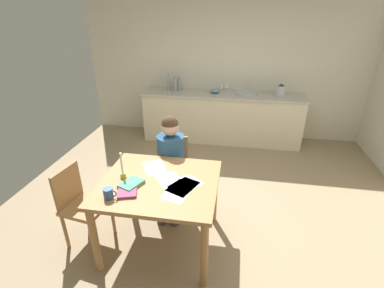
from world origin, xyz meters
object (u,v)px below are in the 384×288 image
object	(u,v)px
chair_side_empty	(81,203)
mixing_bowl	(215,90)
bottle_oil	(169,84)
wine_glass_by_kettle	(221,85)
coffee_mug	(109,193)
book_magazine	(128,190)
wine_glass_near_sink	(227,86)
chair_at_table	(173,168)
dining_table	(160,191)
bottle_vinegar	(175,85)
person_seated	(170,160)
book_cookery	(131,184)
candlestick	(123,171)
stovetop_kettle	(281,91)
sink_unit	(247,93)
bottle_wine_red	(179,84)

from	to	relation	value
chair_side_empty	mixing_bowl	world-z (taller)	mixing_bowl
bottle_oil	wine_glass_by_kettle	bearing A→B (deg)	6.77
coffee_mug	book_magazine	size ratio (longest dim) A/B	0.51
bottle_oil	wine_glass_near_sink	size ratio (longest dim) A/B	1.98
mixing_bowl	wine_glass_by_kettle	world-z (taller)	wine_glass_by_kettle
coffee_mug	chair_at_table	bearing A→B (deg)	73.90
coffee_mug	mixing_bowl	xyz separation A→B (m)	(0.62, 3.11, 0.12)
wine_glass_near_sink	bottle_oil	bearing A→B (deg)	-173.85
dining_table	bottle_vinegar	size ratio (longest dim) A/B	3.73
coffee_mug	bottle_vinegar	distance (m)	3.08
chair_at_table	person_seated	size ratio (longest dim) A/B	0.72
book_cookery	mixing_bowl	world-z (taller)	mixing_bowl
candlestick	mixing_bowl	xyz separation A→B (m)	(0.63, 2.77, 0.10)
chair_at_table	chair_side_empty	bearing A→B (deg)	-133.02
person_seated	chair_side_empty	size ratio (longest dim) A/B	1.40
candlestick	wine_glass_by_kettle	xyz separation A→B (m)	(0.73, 2.90, 0.17)
chair_side_empty	mixing_bowl	distance (m)	3.10
mixing_bowl	person_seated	bearing A→B (deg)	-97.86
coffee_mug	wine_glass_near_sink	size ratio (longest dim) A/B	0.79
chair_side_empty	candlestick	distance (m)	0.60
wine_glass_by_kettle	chair_at_table	bearing A→B (deg)	-100.88
candlestick	book_cookery	bearing A→B (deg)	-42.55
chair_side_empty	book_magazine	xyz separation A→B (m)	(0.58, -0.12, 0.31)
coffee_mug	person_seated	bearing A→B (deg)	70.84
book_cookery	bottle_vinegar	size ratio (longest dim) A/B	0.72
coffee_mug	stovetop_kettle	world-z (taller)	stovetop_kettle
person_seated	sink_unit	world-z (taller)	person_seated
person_seated	wine_glass_by_kettle	xyz separation A→B (m)	(0.41, 2.31, 0.33)
bottle_wine_red	stovetop_kettle	xyz separation A→B (m)	(1.82, -0.10, -0.01)
mixing_bowl	chair_side_empty	bearing A→B (deg)	-110.72
book_cookery	stovetop_kettle	xyz separation A→B (m)	(1.64, 2.87, 0.21)
coffee_mug	book_magazine	xyz separation A→B (m)	(0.12, 0.12, -0.04)
sink_unit	book_magazine	bearing A→B (deg)	-109.88
bottle_vinegar	bottle_wine_red	world-z (taller)	bottle_vinegar
mixing_bowl	coffee_mug	bearing A→B (deg)	-101.31
chair_at_table	coffee_mug	xyz separation A→B (m)	(-0.31, -1.07, 0.34)
person_seated	book_magazine	world-z (taller)	person_seated
mixing_bowl	wine_glass_near_sink	distance (m)	0.24
coffee_mug	bottle_oil	xyz separation A→B (m)	(-0.23, 3.12, 0.21)
book_magazine	bottle_vinegar	size ratio (longest dim) A/B	0.80
stovetop_kettle	wine_glass_by_kettle	xyz separation A→B (m)	(-1.04, 0.15, 0.01)
book_cookery	wine_glass_by_kettle	world-z (taller)	wine_glass_by_kettle
book_magazine	wine_glass_by_kettle	xyz separation A→B (m)	(0.60, 3.11, 0.23)
mixing_bowl	stovetop_kettle	distance (m)	1.14
person_seated	bottle_vinegar	size ratio (longest dim) A/B	3.97
chair_at_table	book_magazine	size ratio (longest dim) A/B	3.54
book_magazine	wine_glass_by_kettle	distance (m)	3.17
wine_glass_by_kettle	bottle_wine_red	bearing A→B (deg)	-176.23
bottle_oil	book_magazine	bearing A→B (deg)	-83.24
dining_table	person_seated	size ratio (longest dim) A/B	0.94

